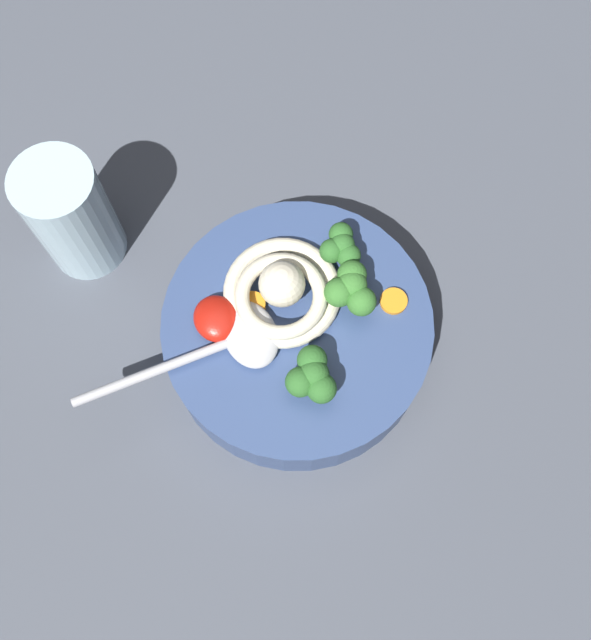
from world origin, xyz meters
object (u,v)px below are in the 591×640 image
at_px(soup_bowl, 296,331).
at_px(noodle_pile, 282,291).
at_px(drinking_glass, 72,216).
at_px(soup_spoon, 234,340).

distance_m(soup_bowl, noodle_pile, 0.05).
bearing_deg(soup_bowl, drinking_glass, -144.33).
xyz_separation_m(soup_bowl, drinking_glass, (-0.18, -0.13, 0.03)).
height_order(soup_bowl, noodle_pile, noodle_pile).
relative_size(soup_bowl, drinking_glass, 1.85).
xyz_separation_m(noodle_pile, drinking_glass, (-0.15, -0.13, -0.01)).
height_order(soup_bowl, soup_spoon, soup_spoon).
distance_m(soup_bowl, drinking_glass, 0.22).
height_order(soup_spoon, drinking_glass, drinking_glass).
bearing_deg(drinking_glass, noodle_pile, 39.51).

